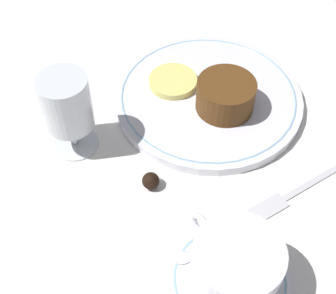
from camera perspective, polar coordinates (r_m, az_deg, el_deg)
The scene contains 10 objects.
ground_plane at distance 0.68m, azimuth 2.39°, elevation 5.21°, with size 3.00×3.00×0.00m, color white.
dinner_plate at distance 0.68m, azimuth 4.91°, elevation 6.04°, with size 0.27×0.27×0.01m.
saucer at distance 0.53m, azimuth 7.49°, elevation -15.74°, with size 0.13×0.13×0.01m.
coffee_cup at distance 0.49m, azimuth 8.27°, elevation -14.11°, with size 0.12×0.09×0.07m.
spoon at distance 0.53m, azimuth 4.89°, elevation -12.28°, with size 0.04×0.10×0.00m.
wine_glass at distance 0.59m, azimuth -12.19°, elevation 4.80°, with size 0.06×0.06×0.12m.
fork at distance 0.60m, azimuth 15.24°, elevation -5.30°, with size 0.03×0.18×0.01m.
dessert_cake at distance 0.64m, azimuth 7.03°, elevation 6.25°, with size 0.08×0.08×0.04m.
pineapple_slice at distance 0.68m, azimuth 0.28°, elevation 7.85°, with size 0.07×0.07×0.01m.
chocolate_truffle at distance 0.58m, azimuth -2.12°, elevation -4.14°, with size 0.02×0.02×0.02m.
Camera 1 is at (-0.36, 0.31, 0.48)m, focal length 50.00 mm.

